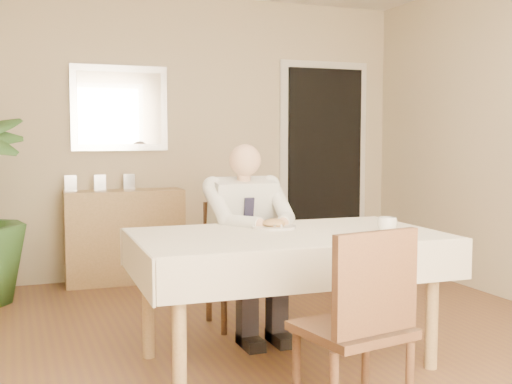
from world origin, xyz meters
name	(u,v)px	position (x,y,z in m)	size (l,w,h in m)	color
room	(278,136)	(0.00, 0.00, 1.30)	(5.00, 5.02, 2.60)	brown
doorway	(324,166)	(1.55, 2.46, 1.00)	(0.96, 0.07, 2.10)	white
mirror	(120,108)	(-0.50, 2.47, 1.55)	(0.86, 0.04, 0.76)	silver
dining_table	(287,248)	(0.02, -0.08, 0.67)	(1.74, 1.06, 0.75)	tan
chair_far	(236,256)	(0.02, 0.79, 0.47)	(0.40, 0.40, 0.84)	#422A15
chair_near	(361,319)	(-0.03, -1.00, 0.51)	(0.50, 0.50, 0.91)	#422A15
seated_man	(250,229)	(0.02, 0.51, 0.69)	(0.48, 0.72, 1.24)	white
plate	(274,227)	(0.02, 0.11, 0.76)	(0.26, 0.26, 0.02)	white
food	(274,223)	(0.02, 0.11, 0.78)	(0.14, 0.14, 0.06)	olive
knife	(284,225)	(0.06, 0.05, 0.78)	(0.01, 0.01, 0.13)	silver
fork	(271,226)	(-0.02, 0.05, 0.78)	(0.01, 0.01, 0.13)	silver
coffee_mug	(387,225)	(0.56, -0.27, 0.80)	(0.11, 0.11, 0.09)	white
sideboard	(125,236)	(-0.50, 2.32, 0.41)	(1.03, 0.35, 0.82)	tan
photo_frame_left	(71,183)	(-0.95, 2.35, 0.89)	(0.10, 0.02, 0.14)	silver
photo_frame_center	(100,183)	(-0.70, 2.34, 0.89)	(0.10, 0.02, 0.14)	silver
photo_frame_right	(129,182)	(-0.44, 2.37, 0.89)	(0.10, 0.02, 0.14)	silver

